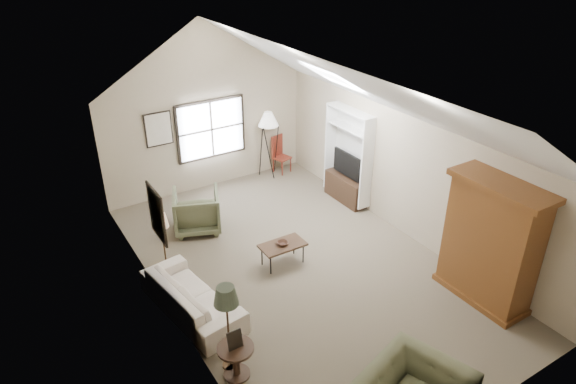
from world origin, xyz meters
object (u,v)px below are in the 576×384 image
sofa (192,297)px  side_chair (282,155)px  side_table (236,361)px  armoire (491,243)px  coffee_table (283,254)px  armchair_far (197,211)px

sofa → side_chair: side_chair is taller
side_table → side_chair: (4.08, 5.43, 0.22)m
armoire → coffee_table: (-2.40, 2.63, -0.88)m
armoire → side_chair: bearing=92.8°
armoire → sofa: 5.00m
side_chair → side_table: bearing=-142.3°
armoire → armchair_far: bearing=125.1°
armoire → side_table: bearing=171.3°
armoire → side_chair: 6.14m
side_table → sofa: bearing=90.0°
sofa → armchair_far: (1.12, 2.38, 0.13)m
armoire → sofa: (-4.38, 2.27, -0.79)m
sofa → side_table: 1.60m
armchair_far → side_chair: 3.30m
armchair_far → side_chair: (2.97, 1.45, 0.05)m
armoire → side_chair: size_ratio=2.27×
armoire → armchair_far: size_ratio=2.30×
side_chair → armoire: bearing=-102.6°
coffee_table → side_table: bearing=-135.2°
armchair_far → side_table: (-1.12, -3.98, -0.17)m
armchair_far → side_chair: side_chair is taller
sofa → armoire: bearing=-126.1°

